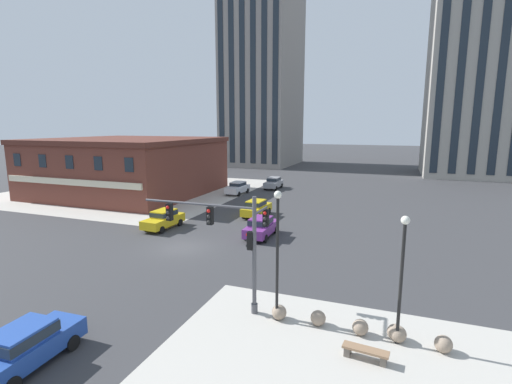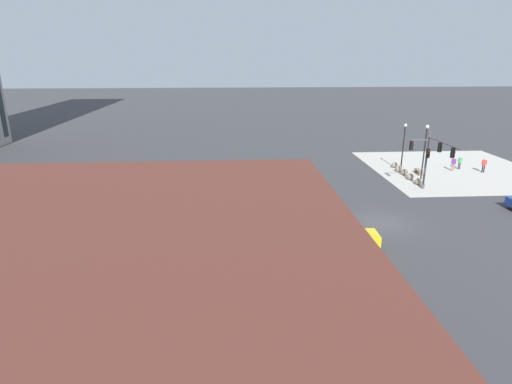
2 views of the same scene
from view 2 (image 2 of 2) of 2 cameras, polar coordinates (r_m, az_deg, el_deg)
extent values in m
plane|color=#38383A|center=(35.68, 16.61, -3.97)|extent=(320.00, 320.00, 0.00)
cube|color=#B7B2A8|center=(55.53, 25.22, 2.80)|extent=(20.00, 19.00, 0.02)
cylinder|color=#4C4C51|center=(46.09, 21.78, 0.74)|extent=(0.32, 0.32, 0.50)
cylinder|color=#4C4C51|center=(45.42, 22.17, 4.00)|extent=(0.20, 0.20, 5.92)
cylinder|color=#4C4C51|center=(42.28, 24.28, 6.10)|extent=(6.14, 0.12, 0.12)
cylinder|color=#4C4C51|center=(44.63, 21.43, 6.60)|extent=(0.11, 1.80, 0.11)
cube|color=black|center=(42.99, 23.77, 5.59)|extent=(0.28, 0.28, 0.90)
sphere|color=red|center=(43.01, 24.00, 5.95)|extent=(0.18, 0.18, 0.18)
sphere|color=#282828|center=(43.06, 23.96, 5.58)|extent=(0.18, 0.18, 0.18)
sphere|color=#282828|center=(43.12, 23.91, 5.22)|extent=(0.18, 0.18, 0.18)
cube|color=black|center=(40.95, 25.23, 4.85)|extent=(0.28, 0.28, 0.90)
sphere|color=red|center=(40.98, 25.48, 5.22)|extent=(0.18, 0.18, 0.18)
sphere|color=#282828|center=(41.03, 25.42, 4.84)|extent=(0.18, 0.18, 0.18)
sphere|color=#282828|center=(41.09, 25.37, 4.47)|extent=(0.18, 0.18, 0.18)
cube|color=black|center=(45.08, 22.39, 4.90)|extent=(0.28, 0.28, 0.90)
sphere|color=red|center=(44.89, 22.52, 5.20)|extent=(0.18, 0.18, 0.18)
sphere|color=#282828|center=(44.94, 22.47, 4.85)|extent=(0.18, 0.18, 0.18)
sphere|color=#282828|center=(45.00, 22.43, 4.50)|extent=(0.18, 0.18, 0.18)
cube|color=black|center=(44.40, 20.41, 5.94)|extent=(0.28, 0.28, 0.90)
sphere|color=red|center=(44.41, 20.64, 6.28)|extent=(0.18, 0.18, 0.18)
sphere|color=#282828|center=(44.47, 20.60, 5.93)|extent=(0.18, 0.18, 0.18)
sphere|color=#282828|center=(44.52, 20.56, 5.58)|extent=(0.18, 0.18, 0.18)
sphere|color=gray|center=(47.28, 21.29, 1.34)|extent=(0.71, 0.71, 0.71)
sphere|color=gray|center=(48.86, 20.29, 1.96)|extent=(0.71, 0.71, 0.71)
sphere|color=gray|center=(50.62, 19.59, 2.57)|extent=(0.71, 0.71, 0.71)
sphere|color=gray|center=(51.88, 18.86, 3.00)|extent=(0.71, 0.71, 0.71)
sphere|color=gray|center=(52.02, 18.92, 3.03)|extent=(0.71, 0.71, 0.71)
sphere|color=gray|center=(53.64, 18.38, 3.52)|extent=(0.71, 0.71, 0.71)
cube|color=#8E6B4C|center=(51.64, 21.30, 2.77)|extent=(1.84, 0.67, 0.10)
cube|color=#665B51|center=(51.06, 21.50, 2.29)|extent=(0.28, 0.43, 0.39)
cube|color=#665B51|center=(52.34, 21.03, 2.71)|extent=(0.28, 0.43, 0.39)
cylinder|color=#333333|center=(55.93, 26.02, 3.21)|extent=(0.13, 0.13, 0.80)
cylinder|color=#333333|center=(55.83, 25.87, 3.21)|extent=(0.13, 0.13, 0.80)
cube|color=green|center=(55.73, 26.04, 3.89)|extent=(0.23, 0.36, 0.56)
cylinder|color=green|center=(55.86, 26.24, 3.92)|extent=(0.09, 0.09, 0.54)
cylinder|color=green|center=(55.60, 25.85, 3.91)|extent=(0.09, 0.09, 0.54)
sphere|color=tan|center=(55.65, 26.10, 4.30)|extent=(0.22, 0.22, 0.22)
cylinder|color=black|center=(55.58, 28.65, 2.78)|extent=(0.13, 0.13, 0.86)
cylinder|color=black|center=(55.53, 28.47, 2.79)|extent=(0.13, 0.13, 0.86)
cube|color=red|center=(55.39, 28.67, 3.52)|extent=(0.29, 0.38, 0.61)
cylinder|color=red|center=(55.45, 28.90, 3.53)|extent=(0.09, 0.09, 0.58)
cylinder|color=red|center=(55.32, 28.45, 3.57)|extent=(0.09, 0.09, 0.58)
sphere|color=tan|center=(55.30, 28.74, 3.97)|extent=(0.23, 0.23, 0.23)
cylinder|color=gray|center=(54.57, 25.33, 3.01)|extent=(0.13, 0.13, 0.85)
cylinder|color=gray|center=(54.65, 25.16, 3.05)|extent=(0.13, 0.13, 0.85)
cube|color=purple|center=(54.45, 25.34, 3.76)|extent=(0.39, 0.36, 0.60)
cylinder|color=purple|center=(54.34, 25.56, 3.74)|extent=(0.09, 0.09, 0.57)
cylinder|color=purple|center=(54.54, 25.14, 3.84)|extent=(0.09, 0.09, 0.57)
sphere|color=tan|center=(54.35, 25.41, 4.22)|extent=(0.23, 0.23, 0.23)
cylinder|color=black|center=(46.64, 21.85, 4.40)|extent=(0.14, 0.14, 5.97)
sphere|color=white|center=(46.08, 22.31, 8.22)|extent=(0.36, 0.36, 0.36)
cylinder|color=black|center=(51.55, 19.38, 5.47)|extent=(0.14, 0.14, 5.28)
sphere|color=white|center=(51.06, 19.70, 8.56)|extent=(0.36, 0.36, 0.36)
cube|color=silver|center=(30.47, -22.56, -7.04)|extent=(1.97, 4.48, 0.76)
cube|color=silver|center=(30.27, -22.97, -5.85)|extent=(1.60, 2.18, 0.60)
cube|color=#232D38|center=(30.27, -22.97, -5.85)|extent=(1.64, 2.27, 0.40)
cylinder|color=black|center=(30.87, -19.55, -7.13)|extent=(0.25, 0.65, 0.64)
cylinder|color=black|center=(29.45, -20.55, -8.49)|extent=(0.25, 0.65, 0.64)
cylinder|color=black|center=(31.84, -24.24, -6.93)|extent=(0.25, 0.65, 0.64)
cylinder|color=black|center=(30.47, -25.44, -8.22)|extent=(0.25, 0.65, 0.64)
cube|color=#7A3389|center=(38.44, 7.60, -0.67)|extent=(1.78, 4.41, 0.76)
cube|color=#7A3389|center=(38.26, 7.86, 0.30)|extent=(1.50, 2.12, 0.60)
cube|color=#232D38|center=(38.26, 7.86, 0.30)|extent=(1.54, 2.21, 0.40)
cylinder|color=black|center=(37.55, 5.77, -1.67)|extent=(0.22, 0.64, 0.64)
cylinder|color=black|center=(39.11, 5.39, -0.85)|extent=(0.22, 0.64, 0.64)
cylinder|color=black|center=(38.07, 9.83, -1.57)|extent=(0.22, 0.64, 0.64)
cylinder|color=black|center=(39.61, 9.29, -0.77)|extent=(0.22, 0.64, 0.64)
cube|color=gold|center=(30.29, 12.23, -6.15)|extent=(1.97, 4.48, 0.76)
cube|color=gold|center=(30.00, 12.04, -4.97)|extent=(1.60, 2.18, 0.60)
cube|color=#232D38|center=(30.00, 12.04, -4.97)|extent=(1.64, 2.27, 0.40)
cylinder|color=black|center=(31.52, 14.29, -6.09)|extent=(0.25, 0.65, 0.64)
cylinder|color=black|center=(30.05, 15.09, -7.38)|extent=(0.25, 0.65, 0.64)
cylinder|color=black|center=(30.92, 9.37, -6.23)|extent=(0.25, 0.65, 0.64)
cylinder|color=black|center=(29.43, 9.93, -7.56)|extent=(0.25, 0.65, 0.64)
cube|color=gold|center=(35.02, -2.18, -2.39)|extent=(1.94, 4.47, 0.76)
cube|color=gold|center=(34.79, -1.95, -1.34)|extent=(1.58, 2.17, 0.60)
cube|color=#232D38|center=(34.79, -1.95, -1.34)|extent=(1.62, 2.26, 0.40)
cylinder|color=black|center=(34.43, -4.47, -3.48)|extent=(0.25, 0.65, 0.64)
cylinder|color=black|center=(35.99, -4.33, -2.51)|extent=(0.25, 0.65, 0.64)
cylinder|color=black|center=(34.38, 0.08, -3.46)|extent=(0.25, 0.65, 0.64)
cylinder|color=black|center=(35.94, 0.02, -2.49)|extent=(0.25, 0.65, 0.64)
cube|color=#99999E|center=(35.50, -30.09, -4.63)|extent=(1.78, 4.41, 0.76)
cube|color=#99999E|center=(35.35, -30.48, -3.60)|extent=(1.51, 2.12, 0.60)
cube|color=#232D38|center=(35.35, -30.48, -3.60)|extent=(1.54, 2.21, 0.40)
cylinder|color=black|center=(35.74, -27.47, -4.73)|extent=(0.22, 0.64, 0.64)
cylinder|color=black|center=(34.35, -28.56, -5.78)|extent=(0.22, 0.64, 0.64)
cylinder|color=black|center=(36.95, -31.34, -4.65)|extent=(0.22, 0.64, 0.64)
cube|color=brown|center=(16.17, -25.21, -19.56)|extent=(20.31, 19.82, 6.89)
cube|color=#562B22|center=(14.32, -27.19, -7.41)|extent=(20.72, 20.21, 0.60)
cube|color=beige|center=(16.02, 13.60, -20.89)|extent=(19.30, 0.24, 0.70)
cube|color=#1E2833|center=(14.72, 13.94, -14.08)|extent=(1.10, 0.08, 1.50)
cube|color=#1E2833|center=(18.15, 10.19, -7.39)|extent=(1.10, 0.08, 1.50)
cube|color=#1E2833|center=(21.80, 7.73, -2.86)|extent=(1.10, 0.08, 1.50)
camera|label=1|loc=(58.28, 35.05, 11.22)|focal=26.19mm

